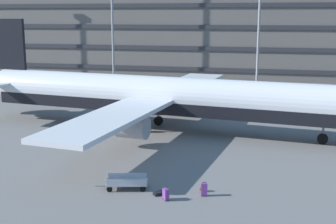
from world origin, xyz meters
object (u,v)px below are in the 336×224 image
at_px(suitcase_red, 204,189).
at_px(baggage_cart, 127,182).
at_px(suitcase_orange, 159,193).
at_px(backpack_silver, 202,188).
at_px(suitcase_small, 166,194).
at_px(airliner, 163,97).

xyz_separation_m(suitcase_red, baggage_cart, (-4.96, 0.07, -0.00)).
height_order(suitcase_orange, backpack_silver, backpack_silver).
distance_m(suitcase_orange, suitcase_red, 2.79).
distance_m(suitcase_small, backpack_silver, 2.63).
height_order(suitcase_small, backpack_silver, suitcase_small).
xyz_separation_m(suitcase_orange, suitcase_small, (0.60, -0.68, 0.28)).
bearing_deg(suitcase_small, airliner, 104.37).
xyz_separation_m(suitcase_red, backpack_silver, (-0.25, 0.68, -0.22)).
xyz_separation_m(suitcase_orange, baggage_cart, (-2.23, 0.54, 0.33)).
bearing_deg(backpack_silver, suitcase_small, -135.60).
distance_m(suitcase_orange, backpack_silver, 2.74).
distance_m(airliner, backpack_silver, 16.30).
bearing_deg(baggage_cart, airliner, 95.29).
distance_m(backpack_silver, baggage_cart, 4.76).
bearing_deg(suitcase_small, suitcase_orange, 131.57).
relative_size(suitcase_orange, baggage_cart, 0.23).
height_order(suitcase_orange, suitcase_small, suitcase_small).
bearing_deg(airliner, suitcase_small, -75.63).
xyz_separation_m(airliner, baggage_cart, (1.43, -15.42, -2.75)).
bearing_deg(suitcase_orange, suitcase_small, -48.43).
height_order(suitcase_small, baggage_cart, baggage_cart).
height_order(suitcase_orange, baggage_cart, baggage_cart).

